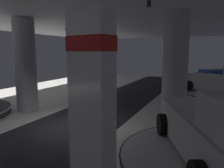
% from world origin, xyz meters
% --- Properties ---
extents(ground, '(24.00, 44.00, 0.06)m').
position_xyz_m(ground, '(0.00, 0.00, -0.02)').
color(ground, silver).
extents(ceiling_with_spotlights, '(24.00, 44.00, 0.39)m').
position_xyz_m(ceiling_with_spotlights, '(-0.00, -0.00, 5.55)').
color(ceiling_with_spotlights, silver).
extents(column_left, '(1.25, 1.25, 5.50)m').
position_xyz_m(column_left, '(-4.12, 1.23, 2.75)').
color(column_left, '#ADADB2').
rests_on(column_left, ground).
extents(column_right, '(1.24, 1.24, 5.50)m').
position_xyz_m(column_right, '(4.34, 2.73, 2.75)').
color(column_right, '#ADADB2').
rests_on(column_right, ground).
extents(brand_sign_pylon, '(1.38, 0.92, 4.49)m').
position_xyz_m(brand_sign_pylon, '(3.34, -3.78, 2.32)').
color(brand_sign_pylon, slate).
rests_on(brand_sign_pylon, ground).
extents(display_platform_far_right, '(5.74, 5.74, 0.31)m').
position_xyz_m(display_platform_far_right, '(6.51, 10.76, 0.17)').
color(display_platform_far_right, silver).
rests_on(display_platform_far_right, ground).
extents(pickup_truck_far_right, '(5.67, 4.45, 2.30)m').
position_xyz_m(pickup_truck_far_right, '(6.80, 10.61, 1.24)').
color(pickup_truck_far_right, silver).
rests_on(pickup_truck_far_right, display_platform_far_right).
extents(display_platform_near_right, '(5.93, 5.93, 0.26)m').
position_xyz_m(display_platform_near_right, '(6.14, -1.07, 0.14)').
color(display_platform_near_right, '#B7B7BC').
rests_on(display_platform_near_right, ground).
extents(pickup_truck_near_right, '(4.27, 5.69, 2.30)m').
position_xyz_m(pickup_truck_near_right, '(6.27, -1.37, 1.19)').
color(pickup_truck_near_right, silver).
rests_on(pickup_truck_near_right, display_platform_near_right).
extents(visitor_walking_near, '(0.32, 0.32, 1.59)m').
position_xyz_m(visitor_walking_near, '(0.40, 0.98, 0.91)').
color(visitor_walking_near, black).
rests_on(visitor_walking_near, ground).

